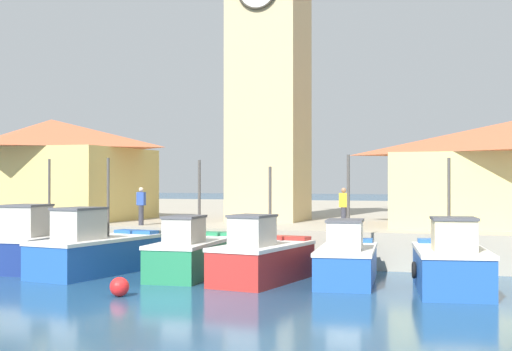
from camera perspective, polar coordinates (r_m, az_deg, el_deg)
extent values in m
plane|color=navy|center=(20.04, -7.58, -9.87)|extent=(300.00, 300.00, 0.00)
cube|color=#A89E89|center=(46.86, 8.07, -3.57)|extent=(120.00, 40.00, 1.39)
cube|color=navy|center=(32.07, -18.73, -4.32)|extent=(1.68, 0.62, 0.24)
cube|color=navy|center=(28.22, -16.88, -5.92)|extent=(2.45, 5.16, 1.15)
cube|color=navy|center=(30.10, -14.61, -4.25)|extent=(1.81, 0.73, 0.24)
cube|color=silver|center=(28.16, -16.88, -4.65)|extent=(2.51, 5.22, 0.12)
cube|color=#B2ADA3|center=(27.38, -17.84, -3.51)|extent=(1.36, 1.59, 1.09)
cube|color=#4C4C51|center=(27.35, -17.84, -2.29)|extent=(1.44, 1.68, 0.08)
cylinder|color=#4C4742|center=(28.63, -16.21, -1.59)|extent=(0.10, 0.10, 2.87)
torus|color=black|center=(29.03, -18.52, -5.76)|extent=(0.16, 0.53, 0.52)
cube|color=#2356A8|center=(25.99, -12.65, -6.39)|extent=(2.73, 5.39, 1.15)
cube|color=#2356A8|center=(27.74, -9.55, -4.57)|extent=(1.76, 0.84, 0.24)
cube|color=silver|center=(25.93, -12.65, -5.02)|extent=(2.80, 5.46, 0.12)
cube|color=#B2ADA3|center=(25.21, -13.97, -3.84)|extent=(1.41, 1.70, 1.03)
cube|color=#4C4C51|center=(25.18, -13.97, -2.58)|extent=(1.50, 1.80, 0.08)
cylinder|color=#4C4742|center=(26.35, -11.75, -1.71)|extent=(0.10, 0.10, 2.85)
torus|color=black|center=(26.88, -14.06, -6.19)|extent=(0.20, 0.53, 0.52)
cube|color=#237A4C|center=(25.07, -5.04, -6.69)|extent=(2.11, 5.28, 1.10)
cube|color=#237A4C|center=(27.21, -3.40, -4.77)|extent=(1.49, 0.71, 0.24)
cube|color=silver|center=(25.01, -5.04, -5.32)|extent=(2.17, 5.35, 0.12)
cube|color=#B2ADA3|center=(24.13, -5.76, -4.38)|extent=(1.14, 1.63, 0.82)
cube|color=#4C4C51|center=(24.10, -5.76, -3.31)|extent=(1.23, 1.71, 0.08)
cylinder|color=#4C4742|center=(25.54, -4.56, -1.92)|extent=(0.10, 0.10, 2.82)
torus|color=black|center=(25.63, -6.83, -6.55)|extent=(0.16, 0.53, 0.52)
cube|color=#AD2823|center=(23.29, 0.55, -7.15)|extent=(2.46, 4.48, 1.12)
cube|color=#AD2823|center=(24.90, 2.51, -5.13)|extent=(1.65, 0.83, 0.24)
cube|color=silver|center=(23.22, 0.55, -5.65)|extent=(2.53, 4.55, 0.12)
cube|color=#B2ADA3|center=(22.52, -0.31, -4.50)|extent=(1.29, 1.43, 0.91)
cube|color=#4C4C51|center=(22.49, -0.31, -3.25)|extent=(1.38, 1.52, 0.08)
cylinder|color=#4C4742|center=(23.61, 1.13, -2.35)|extent=(0.10, 0.10, 2.52)
torus|color=black|center=(23.94, -1.38, -6.96)|extent=(0.20, 0.53, 0.52)
cube|color=#2356A8|center=(23.39, 7.30, -7.23)|extent=(2.27, 4.61, 1.03)
cube|color=#2356A8|center=(25.27, 7.64, -5.27)|extent=(1.53, 0.78, 0.24)
cube|color=silver|center=(23.33, 7.30, -5.86)|extent=(2.34, 4.68, 0.12)
cube|color=silver|center=(22.51, 7.14, -4.80)|extent=(1.19, 1.45, 0.86)
cube|color=#4C4C51|center=(22.48, 7.14, -3.60)|extent=(1.28, 1.54, 0.08)
cylinder|color=#4C4742|center=(23.78, 7.40, -1.97)|extent=(0.10, 0.10, 3.02)
torus|color=black|center=(23.70, 5.05, -7.14)|extent=(0.18, 0.53, 0.52)
cube|color=#2356A8|center=(22.16, 15.34, -7.42)|extent=(2.68, 4.55, 1.17)
cube|color=#2356A8|center=(23.95, 14.84, -5.20)|extent=(1.76, 0.88, 0.24)
cube|color=silver|center=(22.09, 15.33, -5.79)|extent=(2.75, 4.62, 0.12)
cube|color=beige|center=(21.31, 15.55, -4.63)|extent=(1.39, 1.47, 0.89)
cube|color=#4C4C51|center=(21.28, 15.55, -3.34)|extent=(1.48, 1.56, 0.08)
cylinder|color=#4C4742|center=(22.53, 15.18, -2.07)|extent=(0.10, 0.10, 2.72)
torus|color=black|center=(22.28, 12.52, -7.39)|extent=(0.21, 0.53, 0.52)
cube|color=tan|center=(33.97, 1.05, 6.60)|extent=(3.31, 3.31, 12.09)
cube|color=tan|center=(36.32, -16.06, -0.67)|extent=(8.39, 6.64, 3.44)
pyramid|color=#C1603D|center=(36.39, -16.05, 3.19)|extent=(8.79, 7.04, 1.46)
sphere|color=red|center=(20.83, -10.87, -8.73)|extent=(0.55, 0.55, 0.55)
cylinder|color=#33333D|center=(30.71, -9.18, -3.16)|extent=(0.22, 0.22, 0.85)
cube|color=#2D4CA5|center=(30.68, -9.17, -1.84)|extent=(0.34, 0.22, 0.56)
sphere|color=beige|center=(30.67, -9.17, -1.11)|extent=(0.20, 0.20, 0.20)
cylinder|color=#33333D|center=(28.41, 7.04, -3.38)|extent=(0.22, 0.22, 0.85)
cube|color=gold|center=(28.38, 7.03, -1.96)|extent=(0.34, 0.22, 0.56)
sphere|color=#9E7051|center=(28.37, 7.03, -1.17)|extent=(0.20, 0.20, 0.20)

